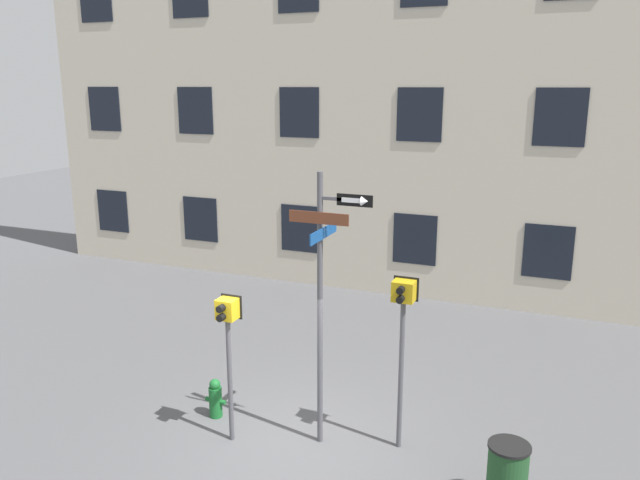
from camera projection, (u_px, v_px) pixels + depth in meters
name	position (u px, v px, depth m)	size (l,w,h in m)	color
ground_plane	(294.00, 443.00, 10.31)	(60.00, 60.00, 0.00)	#515154
building_facade	(425.00, 48.00, 16.05)	(24.00, 0.63, 13.35)	beige
street_sign_pole	(324.00, 289.00, 9.71)	(1.32, 1.04, 4.50)	#4C4C51
pedestrian_signal_left	(228.00, 331.00, 9.96)	(0.37, 0.40, 2.50)	#4C4C51
pedestrian_signal_right	(403.00, 319.00, 9.69)	(0.40, 0.40, 2.87)	#4C4C51
fire_hydrant	(215.00, 399.00, 11.07)	(0.39, 0.23, 0.72)	#196028
trash_bin	(507.00, 476.00, 8.63)	(0.59, 0.59, 0.98)	#1E4723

